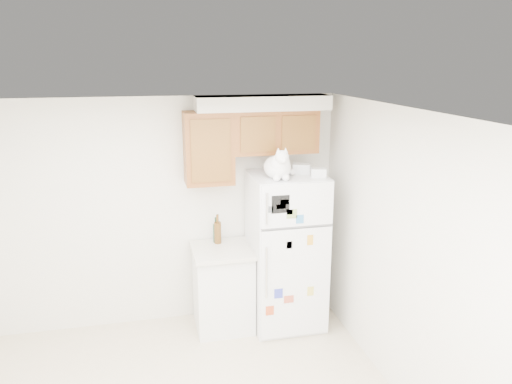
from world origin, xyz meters
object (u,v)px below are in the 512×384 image
object	(u,v)px
refrigerator	(286,251)
bottle_amber	(218,229)
storage_box_back	(302,169)
cat	(279,166)
storage_box_front	(318,173)
base_counter	(223,287)
bottle_green	(216,230)

from	to	relation	value
refrigerator	bottle_amber	world-z (taller)	refrigerator
storage_box_back	cat	bearing A→B (deg)	-127.58
cat	storage_box_back	bearing A→B (deg)	31.08
cat	storage_box_front	world-z (taller)	cat
refrigerator	base_counter	xyz separation A→B (m)	(-0.69, 0.07, -0.39)
refrigerator	cat	xyz separation A→B (m)	(-0.14, -0.15, 0.98)
base_counter	bottle_amber	size ratio (longest dim) A/B	2.82
storage_box_front	bottle_green	xyz separation A→B (m)	(-1.00, 0.42, -0.68)
refrigerator	storage_box_front	size ratio (longest dim) A/B	11.33
storage_box_front	storage_box_back	bearing A→B (deg)	132.66
base_counter	bottle_amber	xyz separation A→B (m)	(-0.02, 0.15, 0.62)
bottle_green	base_counter	bearing A→B (deg)	-79.40
base_counter	bottle_green	bearing A→B (deg)	100.60
cat	base_counter	bearing A→B (deg)	158.34
storage_box_back	base_counter	bearing A→B (deg)	-161.06
refrigerator	base_counter	world-z (taller)	refrigerator
cat	bottle_amber	xyz separation A→B (m)	(-0.57, 0.37, -0.75)
storage_box_back	storage_box_front	xyz separation A→B (m)	(0.11, -0.20, -0.01)
refrigerator	storage_box_back	size ratio (longest dim) A/B	9.44
cat	refrigerator	bearing A→B (deg)	46.23
bottle_green	refrigerator	bearing A→B (deg)	-19.65
refrigerator	storage_box_front	world-z (taller)	storage_box_front
refrigerator	cat	distance (m)	1.00
storage_box_back	bottle_green	distance (m)	1.15
bottle_green	bottle_amber	world-z (taller)	bottle_amber
cat	bottle_green	distance (m)	1.05
storage_box_front	bottle_green	distance (m)	1.28
refrigerator	base_counter	size ratio (longest dim) A/B	1.85
storage_box_back	storage_box_front	bearing A→B (deg)	-39.51
storage_box_back	bottle_amber	size ratio (longest dim) A/B	0.55
storage_box_back	bottle_green	bearing A→B (deg)	-172.61
storage_box_front	bottle_green	bearing A→B (deg)	170.60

